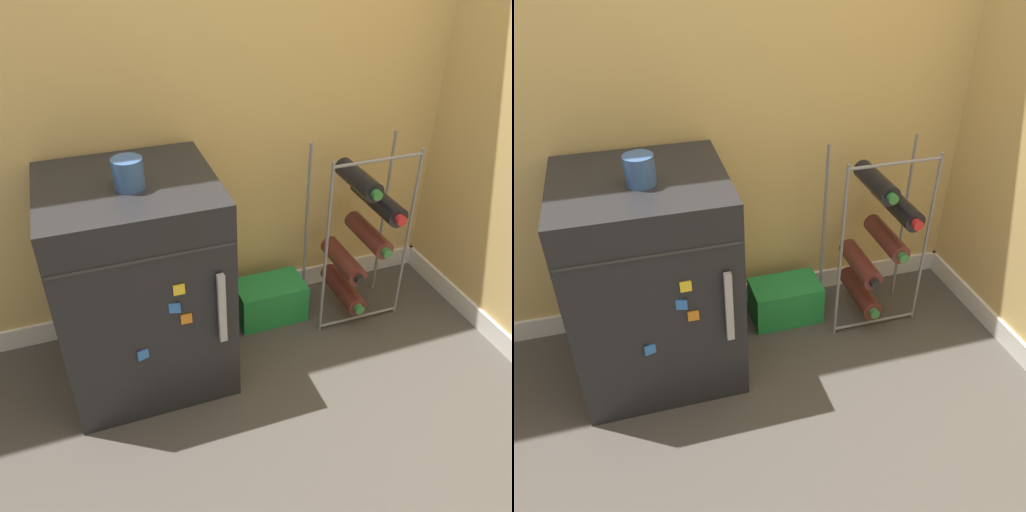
% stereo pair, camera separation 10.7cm
% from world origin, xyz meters
% --- Properties ---
extents(ground_plane, '(14.00, 14.00, 0.00)m').
position_xyz_m(ground_plane, '(0.00, 0.00, 0.00)').
color(ground_plane, '#423D38').
extents(mini_fridge, '(0.56, 0.54, 0.79)m').
position_xyz_m(mini_fridge, '(-0.51, 0.35, 0.39)').
color(mini_fridge, black).
rests_on(mini_fridge, ground_plane).
extents(wine_rack, '(0.37, 0.33, 0.76)m').
position_xyz_m(wine_rack, '(0.38, 0.40, 0.38)').
color(wine_rack, slate).
rests_on(wine_rack, ground_plane).
extents(soda_box, '(0.29, 0.18, 0.17)m').
position_xyz_m(soda_box, '(0.03, 0.48, 0.09)').
color(soda_box, '#1E7F38').
rests_on(soda_box, ground_plane).
extents(fridge_top_cup, '(0.09, 0.09, 0.10)m').
position_xyz_m(fridge_top_cup, '(-0.50, 0.31, 0.83)').
color(fridge_top_cup, '#335184').
rests_on(fridge_top_cup, mini_fridge).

